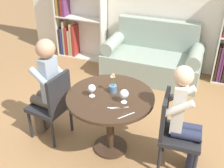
% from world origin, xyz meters
% --- Properties ---
extents(ground_plane, '(16.00, 16.00, 0.00)m').
position_xyz_m(ground_plane, '(0.00, 0.00, 0.00)').
color(ground_plane, olive).
extents(round_table, '(0.95, 0.95, 0.75)m').
position_xyz_m(round_table, '(0.00, 0.00, 0.60)').
color(round_table, '#382619').
rests_on(round_table, ground_plane).
extents(couch, '(1.61, 0.80, 0.92)m').
position_xyz_m(couch, '(0.00, 1.94, 0.31)').
color(couch, gray).
rests_on(couch, ground_plane).
extents(bookshelf_left, '(0.96, 0.28, 1.58)m').
position_xyz_m(bookshelf_left, '(-1.61, 2.21, 0.71)').
color(bookshelf_left, silver).
rests_on(bookshelf_left, ground_plane).
extents(chair_left, '(0.48, 0.48, 0.90)m').
position_xyz_m(chair_left, '(-0.72, -0.05, 0.49)').
color(chair_left, '#232326').
rests_on(chair_left, ground_plane).
extents(chair_right, '(0.45, 0.45, 0.90)m').
position_xyz_m(chair_right, '(0.72, 0.01, 0.49)').
color(chair_right, '#232326').
rests_on(chair_right, ground_plane).
extents(person_left, '(0.45, 0.38, 1.30)m').
position_xyz_m(person_left, '(-0.80, -0.03, 0.70)').
color(person_left, brown).
rests_on(person_left, ground_plane).
extents(person_right, '(0.43, 0.36, 1.23)m').
position_xyz_m(person_right, '(0.81, 0.02, 0.65)').
color(person_right, '#282D47').
rests_on(person_right, ground_plane).
extents(wine_glass_left, '(0.08, 0.08, 0.14)m').
position_xyz_m(wine_glass_left, '(-0.18, -0.08, 0.84)').
color(wine_glass_left, white).
rests_on(wine_glass_left, round_table).
extents(wine_glass_right, '(0.09, 0.09, 0.15)m').
position_xyz_m(wine_glass_right, '(0.18, -0.06, 0.85)').
color(wine_glass_right, white).
rests_on(wine_glass_right, round_table).
extents(flower_vase, '(0.08, 0.08, 0.23)m').
position_xyz_m(flower_vase, '(0.00, 0.08, 0.82)').
color(flower_vase, slate).
rests_on(flower_vase, round_table).
extents(knife_left_setting, '(0.18, 0.08, 0.00)m').
position_xyz_m(knife_left_setting, '(0.14, -0.18, 0.75)').
color(knife_left_setting, silver).
rests_on(knife_left_setting, round_table).
extents(fork_left_setting, '(0.17, 0.10, 0.00)m').
position_xyz_m(fork_left_setting, '(0.17, -0.17, 0.75)').
color(fork_left_setting, silver).
rests_on(fork_left_setting, round_table).
extents(knife_right_setting, '(0.12, 0.16, 0.00)m').
position_xyz_m(knife_right_setting, '(0.27, -0.27, 0.75)').
color(knife_right_setting, silver).
rests_on(knife_right_setting, round_table).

